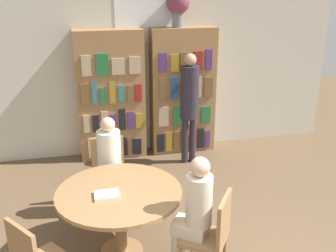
{
  "coord_description": "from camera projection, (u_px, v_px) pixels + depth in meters",
  "views": [
    {
      "loc": [
        -1.09,
        -2.12,
        2.69
      ],
      "look_at": [
        -0.06,
        2.18,
        1.05
      ],
      "focal_mm": 42.0,
      "sensor_mm": 36.0,
      "label": 1
    }
  ],
  "objects": [
    {
      "name": "bookshelf_right",
      "position": [
        183.0,
        92.0,
        6.35
      ],
      "size": [
        1.03,
        0.34,
        2.02
      ],
      "color": "olive",
      "rests_on": "ground_plane"
    },
    {
      "name": "bookshelf_left",
      "position": [
        111.0,
        96.0,
        6.09
      ],
      "size": [
        1.03,
        0.34,
        2.02
      ],
      "color": "olive",
      "rests_on": "ground_plane"
    },
    {
      "name": "librarian_standing",
      "position": [
        189.0,
        99.0,
        5.87
      ],
      "size": [
        0.27,
        0.54,
        1.71
      ],
      "color": "#28232D",
      "rests_on": "ground_plane"
    },
    {
      "name": "reading_table",
      "position": [
        119.0,
        201.0,
        3.93
      ],
      "size": [
        1.26,
        1.26,
        0.73
      ],
      "color": "olive",
      "rests_on": "ground_plane"
    },
    {
      "name": "wall_back",
      "position": [
        145.0,
        60.0,
        6.22
      ],
      "size": [
        6.4,
        0.07,
        3.0
      ],
      "color": "beige",
      "rests_on": "ground_plane"
    },
    {
      "name": "open_book_on_table",
      "position": [
        107.0,
        195.0,
        3.79
      ],
      "size": [
        0.24,
        0.18,
        0.03
      ],
      "color": "silver",
      "rests_on": "reading_table"
    },
    {
      "name": "chair_left_side",
      "position": [
        109.0,
        170.0,
        4.85
      ],
      "size": [
        0.41,
        0.41,
        0.89
      ],
      "rotation": [
        0.0,
        0.0,
        -3.13
      ],
      "color": "olive",
      "rests_on": "ground_plane"
    },
    {
      "name": "seated_reader_right",
      "position": [
        194.0,
        210.0,
        3.64
      ],
      "size": [
        0.4,
        0.38,
        1.24
      ],
      "rotation": [
        0.0,
        0.0,
        0.96
      ],
      "color": "beige",
      "rests_on": "ground_plane"
    },
    {
      "name": "chair_far_side",
      "position": [
        212.0,
        233.0,
        3.64
      ],
      "size": [
        0.56,
        0.56,
        0.89
      ],
      "rotation": [
        0.0,
        0.0,
        0.96
      ],
      "color": "olive",
      "rests_on": "ground_plane"
    },
    {
      "name": "flower_vase",
      "position": [
        178.0,
        4.0,
        5.86
      ],
      "size": [
        0.36,
        0.36,
        0.55
      ],
      "color": "slate",
      "rests_on": "bookshelf_right"
    },
    {
      "name": "seated_reader_left",
      "position": [
        110.0,
        161.0,
        4.62
      ],
      "size": [
        0.28,
        0.38,
        1.23
      ],
      "rotation": [
        0.0,
        0.0,
        -3.13
      ],
      "color": "silver",
      "rests_on": "ground_plane"
    }
  ]
}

